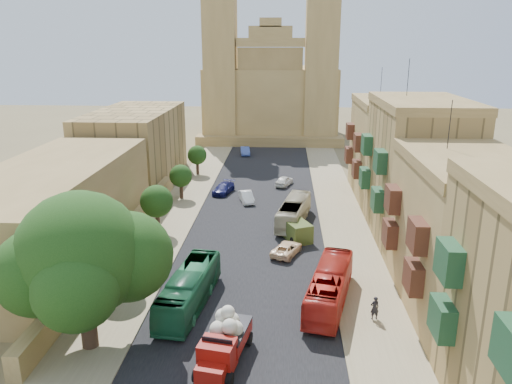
# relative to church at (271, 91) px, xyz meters

# --- Properties ---
(road_surface) EXTENTS (14.00, 140.00, 0.01)m
(road_surface) POSITION_rel_church_xyz_m (0.00, -48.61, -9.51)
(road_surface) COLOR black
(road_surface) RESTS_ON ground
(sidewalk_east) EXTENTS (5.00, 140.00, 0.01)m
(sidewalk_east) POSITION_rel_church_xyz_m (9.50, -48.61, -9.51)
(sidewalk_east) COLOR #90815E
(sidewalk_east) RESTS_ON ground
(sidewalk_west) EXTENTS (5.00, 140.00, 0.01)m
(sidewalk_west) POSITION_rel_church_xyz_m (-9.50, -48.61, -9.51)
(sidewalk_west) COLOR #90815E
(sidewalk_west) RESTS_ON ground
(kerb_east) EXTENTS (0.25, 140.00, 0.12)m
(kerb_east) POSITION_rel_church_xyz_m (7.00, -48.61, -9.46)
(kerb_east) COLOR #90815E
(kerb_east) RESTS_ON ground
(kerb_west) EXTENTS (0.25, 140.00, 0.12)m
(kerb_west) POSITION_rel_church_xyz_m (-7.00, -48.61, -9.46)
(kerb_west) COLOR #90815E
(kerb_west) RESTS_ON ground
(townhouse_b) EXTENTS (9.00, 14.00, 14.90)m
(townhouse_b) POSITION_rel_church_xyz_m (15.95, -67.61, -3.86)
(townhouse_b) COLOR #9A7C45
(townhouse_b) RESTS_ON ground
(townhouse_c) EXTENTS (9.00, 14.00, 17.40)m
(townhouse_c) POSITION_rel_church_xyz_m (15.95, -53.61, -2.61)
(townhouse_c) COLOR #A4844A
(townhouse_c) RESTS_ON ground
(townhouse_d) EXTENTS (9.00, 14.00, 15.90)m
(townhouse_d) POSITION_rel_church_xyz_m (15.95, -39.61, -3.36)
(townhouse_d) COLOR #9A7C45
(townhouse_d) RESTS_ON ground
(west_wall) EXTENTS (1.00, 40.00, 1.80)m
(west_wall) POSITION_rel_church_xyz_m (-12.50, -58.61, -8.62)
(west_wall) COLOR #9A7C45
(west_wall) RESTS_ON ground
(west_building_low) EXTENTS (10.00, 28.00, 8.40)m
(west_building_low) POSITION_rel_church_xyz_m (-18.00, -60.61, -5.32)
(west_building_low) COLOR olive
(west_building_low) RESTS_ON ground
(west_building_mid) EXTENTS (10.00, 22.00, 10.00)m
(west_building_mid) POSITION_rel_church_xyz_m (-18.00, -34.61, -4.52)
(west_building_mid) COLOR #A4844A
(west_building_mid) RESTS_ON ground
(church) EXTENTS (28.00, 22.50, 36.30)m
(church) POSITION_rel_church_xyz_m (0.00, 0.00, 0.00)
(church) COLOR #9A7C45
(church) RESTS_ON ground
(ficus_tree) EXTENTS (10.40, 9.57, 10.40)m
(ficus_tree) POSITION_rel_church_xyz_m (-9.41, -74.61, -3.37)
(ficus_tree) COLOR #36251B
(ficus_tree) RESTS_ON ground
(street_tree_a) EXTENTS (3.51, 3.51, 5.40)m
(street_tree_a) POSITION_rel_church_xyz_m (-10.00, -66.61, -5.90)
(street_tree_a) COLOR #36251B
(street_tree_a) RESTS_ON ground
(street_tree_b) EXTENTS (3.33, 3.33, 5.12)m
(street_tree_b) POSITION_rel_church_xyz_m (-10.00, -54.61, -6.09)
(street_tree_b) COLOR #36251B
(street_tree_b) RESTS_ON ground
(street_tree_c) EXTENTS (2.83, 2.83, 4.36)m
(street_tree_c) POSITION_rel_church_xyz_m (-10.00, -42.61, -6.61)
(street_tree_c) COLOR #36251B
(street_tree_c) RESTS_ON ground
(street_tree_d) EXTENTS (2.83, 2.83, 4.35)m
(street_tree_d) POSITION_rel_church_xyz_m (-10.00, -30.61, -6.61)
(street_tree_d) COLOR #36251B
(street_tree_d) RESTS_ON ground
(red_truck) EXTENTS (3.23, 6.06, 3.38)m
(red_truck) POSITION_rel_church_xyz_m (-0.62, -75.82, -8.03)
(red_truck) COLOR maroon
(red_truck) RESTS_ON ground
(olive_pickup) EXTENTS (3.72, 5.00, 1.89)m
(olive_pickup) POSITION_rel_church_xyz_m (4.00, -55.08, -8.59)
(olive_pickup) COLOR #465620
(olive_pickup) RESTS_ON ground
(bus_green_north) EXTENTS (3.48, 10.20, 2.79)m
(bus_green_north) POSITION_rel_church_xyz_m (-4.00, -69.20, -8.12)
(bus_green_north) COLOR #1F673E
(bus_green_north) RESTS_ON ground
(bus_red_east) EXTENTS (4.60, 10.31, 2.80)m
(bus_red_east) POSITION_rel_church_xyz_m (6.42, -68.22, -8.12)
(bus_red_east) COLOR red
(bus_red_east) RESTS_ON ground
(bus_cream_east) EXTENTS (4.10, 9.95, 2.70)m
(bus_cream_east) POSITION_rel_church_xyz_m (4.00, -51.01, -8.17)
(bus_cream_east) COLOR beige
(bus_cream_east) RESTS_ON ground
(car_blue_a) EXTENTS (2.09, 3.46, 1.10)m
(car_blue_a) POSITION_rel_church_xyz_m (-3.81, -63.79, -8.96)
(car_blue_a) COLOR #4668A1
(car_blue_a) RESTS_ON ground
(car_white_a) EXTENTS (2.39, 4.18, 1.30)m
(car_white_a) POSITION_rel_church_xyz_m (-1.69, -43.64, -8.86)
(car_white_a) COLOR white
(car_white_a) RESTS_ON ground
(car_cream) EXTENTS (3.35, 4.58, 1.16)m
(car_cream) POSITION_rel_church_xyz_m (3.25, -59.33, -8.94)
(car_cream) COLOR #FDD8AB
(car_cream) RESTS_ON ground
(car_dkblue) EXTENTS (2.92, 4.91, 1.33)m
(car_dkblue) POSITION_rel_church_xyz_m (-4.96, -40.13, -8.85)
(car_dkblue) COLOR #10134C
(car_dkblue) RESTS_ON ground
(car_white_b) EXTENTS (2.79, 4.25, 1.35)m
(car_white_b) POSITION_rel_church_xyz_m (2.92, -36.02, -8.84)
(car_white_b) COLOR white
(car_white_b) RESTS_ON ground
(car_blue_b) EXTENTS (2.06, 4.41, 1.40)m
(car_blue_b) POSITION_rel_church_xyz_m (-3.96, -16.86, -8.82)
(car_blue_b) COLOR #455DB0
(car_blue_b) RESTS_ON ground
(pedestrian_a) EXTENTS (0.73, 0.57, 1.76)m
(pedestrian_a) POSITION_rel_church_xyz_m (9.44, -70.26, -8.64)
(pedestrian_a) COLOR black
(pedestrian_a) RESTS_ON ground
(pedestrian_c) EXTENTS (0.46, 1.03, 1.73)m
(pedestrian_c) POSITION_rel_church_xyz_m (7.50, -63.88, -8.65)
(pedestrian_c) COLOR #373738
(pedestrian_c) RESTS_ON ground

